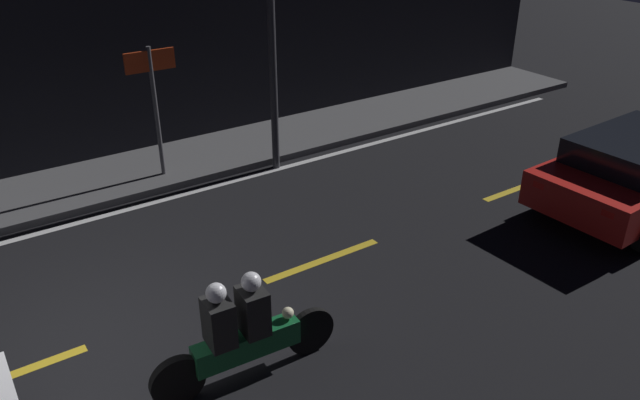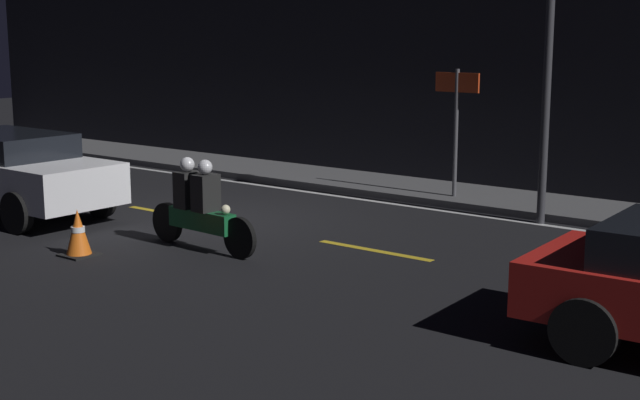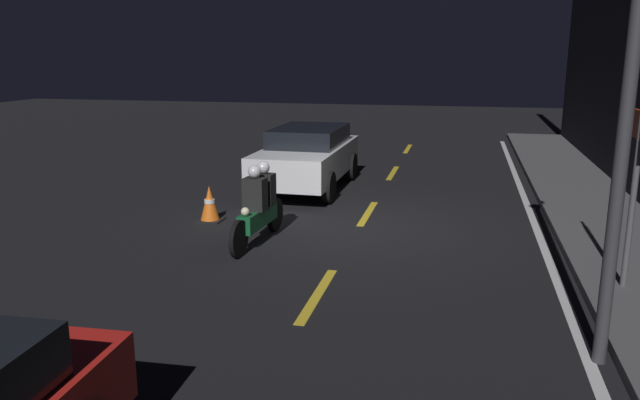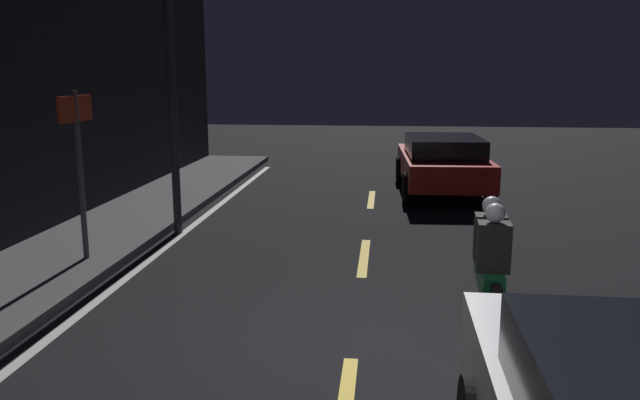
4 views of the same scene
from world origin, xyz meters
name	(u,v)px [view 3 (image 3 of 4)]	position (x,y,z in m)	size (l,w,h in m)	color
ground_plane	(360,226)	(0.00, 0.00, 0.00)	(56.00, 56.00, 0.00)	black
raised_curb	(615,238)	(0.00, 4.47, 0.07)	(28.00, 1.97, 0.14)	#4C4C4F
lane_dash_a	(408,149)	(-10.00, 0.00, 0.00)	(2.00, 0.14, 0.01)	gold
lane_dash_b	(393,173)	(-5.50, 0.00, 0.00)	(2.00, 0.14, 0.01)	gold
lane_dash_c	(368,213)	(-1.00, 0.00, 0.00)	(2.00, 0.14, 0.01)	gold
lane_dash_d	(317,295)	(3.50, 0.00, 0.00)	(2.00, 0.14, 0.01)	gold
lane_solid_kerb	(540,237)	(0.00, 3.23, 0.00)	(25.20, 0.14, 0.01)	silver
sedan_white	(308,156)	(-3.05, -1.77, 0.80)	(4.26, 1.88, 1.47)	silver
motorcycle	(259,206)	(1.36, -1.53, 0.64)	(2.24, 0.40, 1.38)	black
traffic_cone_near	(210,204)	(0.26, -2.90, 0.34)	(0.48, 0.48, 0.69)	black
shop_sign	(637,162)	(2.59, 4.01, 1.83)	(0.90, 0.08, 2.40)	#4C4C51
street_lamp	(634,47)	(4.65, 3.33, 3.24)	(0.28, 0.28, 5.76)	#333338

